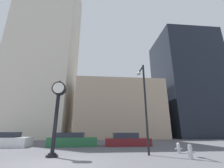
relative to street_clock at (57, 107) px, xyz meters
The scene contains 11 objects.
ground_plane 3.57m from the street_clock, 69.42° to the right, with size 200.00×200.00×0.00m, color #515156.
building_tall_tower 29.01m from the street_clock, 113.18° to the left, with size 12.48×12.00×38.34m.
building_storefront_row 23.32m from the street_clock, 72.51° to the left, with size 16.88×12.00×11.03m.
building_glass_modern 33.41m from the street_clock, 43.37° to the left, with size 12.51×12.00×23.81m.
street_clock is the anchor object (origin of this frame).
car_white 8.71m from the street_clock, 135.16° to the left, with size 4.25×1.86×1.34m.
car_green 6.64m from the street_clock, 88.01° to the left, with size 4.73×1.93×1.30m.
car_maroon 8.69m from the street_clock, 47.26° to the left, with size 4.54×2.00×1.27m.
fire_hydrant_near 8.29m from the street_clock, 10.60° to the right, with size 0.52×0.23×0.80m.
fire_hydrant_far 8.69m from the street_clock, ahead, with size 0.50×0.22×0.69m.
street_lamp_right 6.04m from the street_clock, ahead, with size 0.36×1.57×6.18m.
Camera 1 is at (1.93, -8.07, 1.52)m, focal length 24.00 mm.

